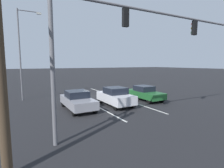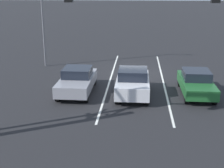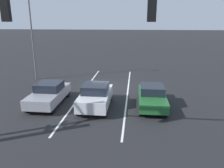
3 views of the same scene
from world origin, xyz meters
The scene contains 8 objects.
ground_plane centered at (0.00, 0.00, 0.00)m, with size 240.00×240.00×0.00m, color black.
lane_stripe_left_divider centered at (-1.83, 1.59, 0.01)m, with size 0.12×15.19×0.01m, color silver.
lane_stripe_center_divider centered at (1.83, 1.59, 0.01)m, with size 0.12×15.19×0.01m, color silver.
car_gray_rightlane_front centered at (3.59, 4.60, 0.76)m, with size 1.88×4.34×1.52m.
car_darkgreen_leftlane_front centered at (-3.57, 4.34, 0.73)m, with size 1.76×4.30×1.45m.
car_silver_midlane_front centered at (0.21, 4.90, 0.81)m, with size 1.90×4.04×1.62m.
traffic_signal_gantry centered at (2.54, 10.18, 5.28)m, with size 12.82×0.37×7.01m.
street_lamp_right_shoulder centered at (7.18, -1.63, 5.19)m, with size 2.24×0.24×9.03m.
Camera 3 is at (-2.35, 18.55, 5.71)m, focal length 35.00 mm.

